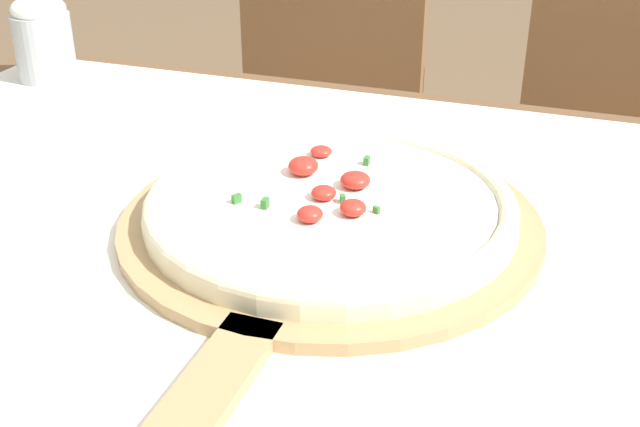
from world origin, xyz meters
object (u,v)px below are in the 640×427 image
at_px(pizza_peel, 322,233).
at_px(pizza, 330,204).
at_px(chair_left, 317,149).
at_px(flour_cup, 43,37).
at_px(chair_right, 611,189).

relative_size(pizza_peel, pizza, 1.80).
distance_m(pizza, chair_left, 0.87).
relative_size(chair_left, flour_cup, 7.16).
bearing_deg(chair_right, pizza_peel, -107.30).
distance_m(pizza_peel, chair_right, 0.88).
bearing_deg(chair_left, flour_cup, -118.83).
distance_m(pizza_peel, pizza, 0.03).
bearing_deg(chair_left, pizza_peel, -70.58).
height_order(pizza, flour_cup, flour_cup).
bearing_deg(chair_right, flour_cup, -147.89).
height_order(pizza, chair_left, chair_left).
height_order(chair_right, flour_cup, flour_cup).
relative_size(pizza_peel, flour_cup, 5.28).
height_order(pizza, chair_right, chair_right).
distance_m(pizza, flour_cup, 0.62).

